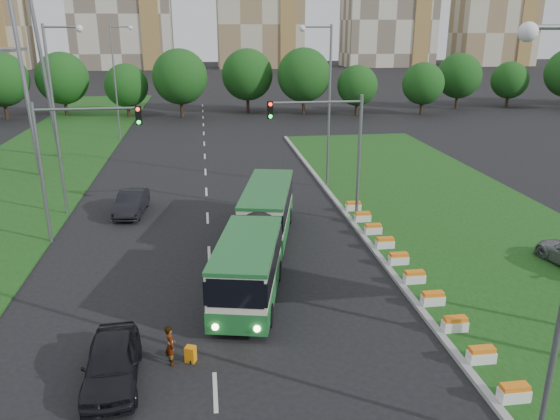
{
  "coord_description": "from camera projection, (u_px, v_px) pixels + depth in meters",
  "views": [
    {
      "loc": [
        -3.0,
        -21.79,
        11.81
      ],
      "look_at": [
        0.82,
        5.3,
        2.6
      ],
      "focal_mm": 35.0,
      "sensor_mm": 36.0,
      "label": 1
    }
  ],
  "objects": [
    {
      "name": "tree_line",
      "position": [
        295.0,
        82.0,
        76.11
      ],
      "size": [
        120.0,
        8.0,
        9.0
      ],
      "primitive_type": null,
      "color": "#114313",
      "rests_on": "ground"
    },
    {
      "name": "flower_planters",
      "position": [
        406.0,
        267.0,
        27.14
      ],
      "size": [
        1.1,
        20.3,
        0.6
      ],
      "primitive_type": null,
      "color": "white",
      "rests_on": "grass_median"
    },
    {
      "name": "pedestrian",
      "position": [
        170.0,
        345.0,
        19.92
      ],
      "size": [
        0.51,
        0.65,
        1.55
      ],
      "primitive_type": "imported",
      "rotation": [
        0.0,
        0.0,
        1.84
      ],
      "color": "gray",
      "rests_on": "ground"
    },
    {
      "name": "left_verge",
      "position": [
        25.0,
        175.0,
        45.67
      ],
      "size": [
        12.0,
        110.0,
        0.1
      ],
      "primitive_type": "cube",
      "color": "#174614",
      "rests_on": "ground"
    },
    {
      "name": "car_left_far",
      "position": [
        131.0,
        203.0,
        36.07
      ],
      "size": [
        2.03,
        4.77,
        1.53
      ],
      "primitive_type": "imported",
      "rotation": [
        0.0,
        0.0,
        -0.09
      ],
      "color": "black",
      "rests_on": "ground"
    },
    {
      "name": "ground",
      "position": [
        278.0,
        302.0,
        24.61
      ],
      "size": [
        360.0,
        360.0,
        0.0
      ],
      "primitive_type": "plane",
      "color": "black",
      "rests_on": "ground"
    },
    {
      "name": "lane_markings",
      "position": [
        206.0,
        185.0,
        42.98
      ],
      "size": [
        0.2,
        100.0,
        0.01
      ],
      "primitive_type": null,
      "color": "beige",
      "rests_on": "ground"
    },
    {
      "name": "median_kerb",
      "position": [
        359.0,
        231.0,
        32.89
      ],
      "size": [
        0.3,
        60.0,
        0.18
      ],
      "primitive_type": "cube",
      "color": "#989898",
      "rests_on": "ground"
    },
    {
      "name": "articulated_bus",
      "position": [
        257.0,
        233.0,
        28.4
      ],
      "size": [
        2.48,
        15.93,
        2.62
      ],
      "rotation": [
        0.0,
        0.0,
        -0.22
      ],
      "color": "beige",
      "rests_on": "ground"
    },
    {
      "name": "car_left_near",
      "position": [
        112.0,
        363.0,
        18.86
      ],
      "size": [
        2.06,
        4.65,
        1.55
      ],
      "primitive_type": "imported",
      "rotation": [
        0.0,
        0.0,
        0.05
      ],
      "color": "black",
      "rests_on": "ground"
    },
    {
      "name": "traffic_mast_left",
      "position": [
        69.0,
        151.0,
        29.98
      ],
      "size": [
        5.76,
        0.32,
        8.0
      ],
      "color": "gray",
      "rests_on": "ground"
    },
    {
      "name": "traffic_mast_median",
      "position": [
        334.0,
        139.0,
        32.92
      ],
      "size": [
        5.76,
        0.32,
        8.0
      ],
      "color": "gray",
      "rests_on": "ground"
    },
    {
      "name": "street_lamps",
      "position": [
        204.0,
        132.0,
        31.68
      ],
      "size": [
        36.0,
        60.0,
        12.0
      ],
      "primitive_type": null,
      "color": "gray",
      "rests_on": "ground"
    },
    {
      "name": "grass_median",
      "position": [
        468.0,
        226.0,
        33.81
      ],
      "size": [
        14.0,
        60.0,
        0.15
      ],
      "primitive_type": "cube",
      "color": "#174614",
      "rests_on": "ground"
    },
    {
      "name": "shopping_trolley",
      "position": [
        191.0,
        354.0,
        20.17
      ],
      "size": [
        0.37,
        0.39,
        0.63
      ],
      "rotation": [
        0.0,
        0.0,
        -0.41
      ],
      "color": "orange",
      "rests_on": "ground"
    }
  ]
}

